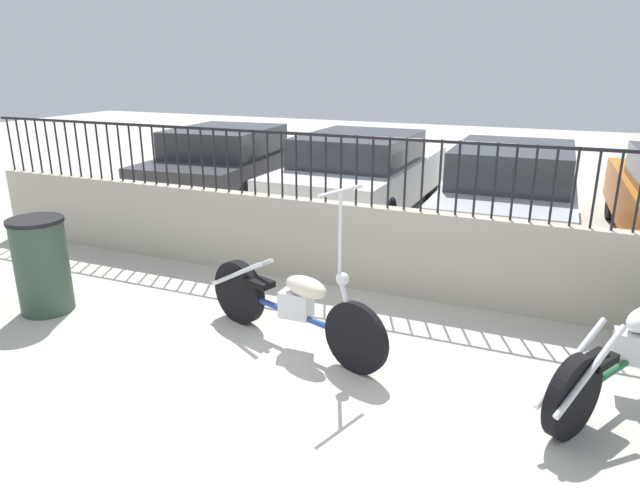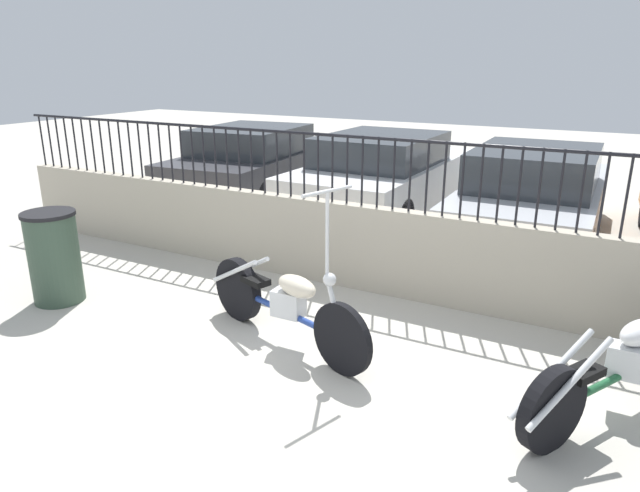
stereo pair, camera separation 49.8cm
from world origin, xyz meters
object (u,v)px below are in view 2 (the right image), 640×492
at_px(motorcycle_green, 615,368).
at_px(car_dark_grey, 256,162).
at_px(car_silver, 533,194).
at_px(car_white, 384,174).
at_px(motorcycle_blue, 278,300).
at_px(trash_bin, 54,257).

bearing_deg(motorcycle_green, car_dark_grey, 82.81).
bearing_deg(car_silver, car_white, 81.04).
bearing_deg(motorcycle_blue, motorcycle_green, 21.30).
relative_size(car_white, car_silver, 1.00).
bearing_deg(car_dark_grey, car_white, -94.45).
xyz_separation_m(trash_bin, car_silver, (4.09, 4.70, 0.18)).
bearing_deg(car_dark_grey, motorcycle_blue, -148.24).
height_order(car_white, car_silver, car_white).
bearing_deg(car_dark_grey, motorcycle_green, -130.85).
bearing_deg(car_white, car_silver, -97.48).
relative_size(motorcycle_blue, car_white, 0.46).
distance_m(motorcycle_green, car_silver, 4.39).
xyz_separation_m(car_dark_grey, car_white, (2.56, 0.02, 0.01)).
relative_size(motorcycle_green, car_silver, 0.46).
xyz_separation_m(trash_bin, car_dark_grey, (-0.89, 5.03, 0.18)).
distance_m(motorcycle_blue, car_silver, 4.60).
height_order(motorcycle_blue, motorcycle_green, motorcycle_blue).
relative_size(motorcycle_blue, motorcycle_green, 1.00).
distance_m(motorcycle_blue, motorcycle_green, 2.76).
relative_size(car_dark_grey, car_silver, 0.97).
distance_m(motorcycle_green, trash_bin, 5.36).
height_order(trash_bin, car_dark_grey, car_dark_grey).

